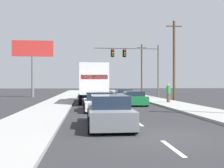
% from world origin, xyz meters
% --- Properties ---
extents(ground_plane, '(140.00, 140.00, 0.00)m').
position_xyz_m(ground_plane, '(0.00, 25.00, 0.00)').
color(ground_plane, '#2B2B2D').
extents(sidewalk_right, '(2.94, 80.00, 0.14)m').
position_xyz_m(sidewalk_right, '(5.02, 20.00, 0.07)').
color(sidewalk_right, '#9E9E99').
rests_on(sidewalk_right, ground_plane).
extents(sidewalk_left, '(2.94, 80.00, 0.14)m').
position_xyz_m(sidewalk_left, '(-5.02, 20.00, 0.07)').
color(sidewalk_left, '#9E9E99').
rests_on(sidewalk_left, ground_plane).
extents(lane_markings, '(0.14, 57.00, 0.01)m').
position_xyz_m(lane_markings, '(0.00, 20.72, 0.00)').
color(lane_markings, silver).
rests_on(lane_markings, ground_plane).
extents(box_truck, '(2.64, 9.15, 3.54)m').
position_xyz_m(box_truck, '(-1.79, 16.58, 2.05)').
color(box_truck, white).
rests_on(box_truck, ground_plane).
extents(car_white, '(2.07, 4.43, 1.28)m').
position_xyz_m(car_white, '(-1.59, 9.15, 0.59)').
color(car_white, white).
rests_on(car_white, ground_plane).
extents(car_gray, '(1.85, 4.70, 1.36)m').
position_xyz_m(car_gray, '(-1.46, 2.31, 0.61)').
color(car_gray, slate).
rests_on(car_gray, ground_plane).
extents(car_silver, '(2.08, 4.23, 1.24)m').
position_xyz_m(car_silver, '(1.84, 21.06, 0.57)').
color(car_silver, '#B7BABF').
rests_on(car_silver, ground_plane).
extents(car_green, '(1.85, 4.07, 1.21)m').
position_xyz_m(car_green, '(1.66, 13.54, 0.57)').
color(car_green, '#196B38').
rests_on(car_green, ground_plane).
extents(traffic_signal_mast, '(8.47, 0.69, 6.86)m').
position_xyz_m(traffic_signal_mast, '(3.54, 25.07, 5.16)').
color(traffic_signal_mast, '#595B56').
rests_on(traffic_signal_mast, ground_plane).
extents(utility_pole_mid, '(1.80, 0.28, 8.94)m').
position_xyz_m(utility_pole_mid, '(7.54, 20.39, 4.61)').
color(utility_pole_mid, brown).
rests_on(utility_pole_mid, ground_plane).
extents(utility_pole_far, '(1.80, 0.28, 8.88)m').
position_xyz_m(utility_pole_far, '(7.61, 38.20, 4.58)').
color(utility_pole_far, brown).
rests_on(utility_pole_far, ground_plane).
extents(roadside_billboard, '(5.45, 0.36, 7.65)m').
position_xyz_m(roadside_billboard, '(-9.49, 27.86, 5.68)').
color(roadside_billboard, slate).
rests_on(roadside_billboard, ground_plane).
extents(pedestrian_near_corner, '(0.38, 0.38, 1.69)m').
position_xyz_m(pedestrian_near_corner, '(5.13, 14.82, 0.98)').
color(pedestrian_near_corner, brown).
rests_on(pedestrian_near_corner, sidewalk_right).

